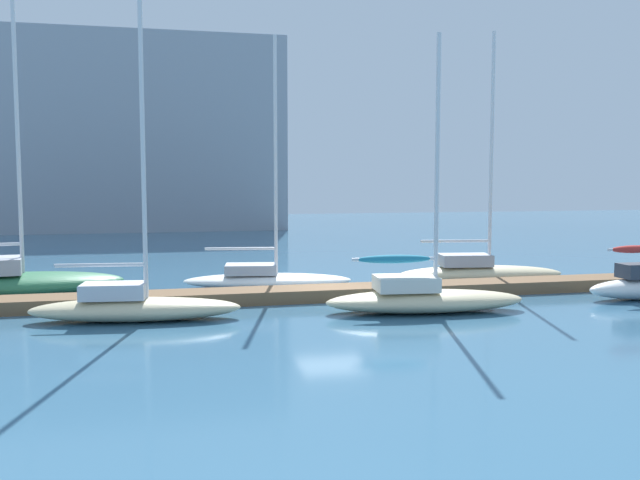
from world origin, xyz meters
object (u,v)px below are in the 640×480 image
Objects in this scene: sailboat_2 at (266,277)px; harbor_building_distant at (132,136)px; sailboat_0 at (9,281)px; sailboat_4 at (479,270)px; sailboat_3 at (422,296)px; sailboat_1 at (133,304)px.

sailboat_2 is 38.40m from harbor_building_distant.
sailboat_0 reaches higher than sailboat_4.
sailboat_1 is at bearing -178.83° from sailboat_3.
harbor_building_distant is at bearing 78.67° from sailboat_0.
harbor_building_distant reaches higher than sailboat_3.
harbor_building_distant reaches higher than sailboat_0.
sailboat_4 is at bearing 25.14° from sailboat_1.
sailboat_4 is at bearing 4.94° from sailboat_2.
sailboat_0 is at bearing -171.11° from sailboat_2.
sailboat_4 is at bearing -8.67° from sailboat_0.
sailboat_0 reaches higher than sailboat_1.
harbor_building_distant is at bearing 109.50° from sailboat_3.
sailboat_2 is (9.67, -0.08, -0.14)m from sailboat_0.
sailboat_1 is 43.22m from harbor_building_distant.
sailboat_4 is (18.66, -0.78, -0.06)m from sailboat_0.
sailboat_0 is at bearing 161.48° from sailboat_3.
sailboat_0 is 37.89m from harbor_building_distant.
sailboat_4 is (8.99, -0.70, 0.08)m from sailboat_2.
sailboat_4 is at bearing -67.84° from harbor_building_distant.
sailboat_1 is 1.15× the size of sailboat_3.
sailboat_4 is at bearing 54.94° from sailboat_3.
sailboat_1 reaches higher than sailboat_4.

